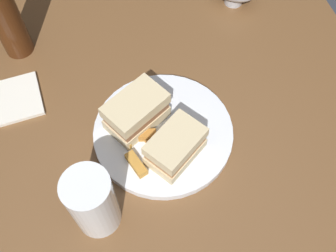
# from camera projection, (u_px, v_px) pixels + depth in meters

# --- Properties ---
(ground_plane) EXTENTS (6.00, 6.00, 0.00)m
(ground_plane) POSITION_uv_depth(u_px,v_px,m) (171.00, 231.00, 1.38)
(ground_plane) COLOR #333842
(dining_table) EXTENTS (1.07, 0.92, 0.72)m
(dining_table) POSITION_uv_depth(u_px,v_px,m) (171.00, 196.00, 1.07)
(dining_table) COLOR brown
(dining_table) RESTS_ON ground
(plate) EXTENTS (0.27, 0.27, 0.02)m
(plate) POSITION_uv_depth(u_px,v_px,m) (163.00, 133.00, 0.76)
(plate) COLOR white
(plate) RESTS_ON dining_table
(sandwich_half_left) EXTENTS (0.12, 0.13, 0.07)m
(sandwich_half_left) POSITION_uv_depth(u_px,v_px,m) (136.00, 112.00, 0.73)
(sandwich_half_left) COLOR beige
(sandwich_half_left) RESTS_ON plate
(sandwich_half_right) EXTENTS (0.12, 0.12, 0.06)m
(sandwich_half_right) POSITION_uv_depth(u_px,v_px,m) (175.00, 147.00, 0.70)
(sandwich_half_right) COLOR beige
(sandwich_half_right) RESTS_ON plate
(potato_wedge_front) EXTENTS (0.03, 0.05, 0.02)m
(potato_wedge_front) POSITION_uv_depth(u_px,v_px,m) (144.00, 135.00, 0.73)
(potato_wedge_front) COLOR #AD702D
(potato_wedge_front) RESTS_ON plate
(potato_wedge_middle) EXTENTS (0.05, 0.03, 0.02)m
(potato_wedge_middle) POSITION_uv_depth(u_px,v_px,m) (128.00, 125.00, 0.74)
(potato_wedge_middle) COLOR gold
(potato_wedge_middle) RESTS_ON plate
(potato_wedge_back) EXTENTS (0.05, 0.03, 0.02)m
(potato_wedge_back) POSITION_uv_depth(u_px,v_px,m) (136.00, 164.00, 0.70)
(potato_wedge_back) COLOR #B77F33
(potato_wedge_back) RESTS_ON plate
(potato_wedge_left_edge) EXTENTS (0.06, 0.05, 0.02)m
(potato_wedge_left_edge) POSITION_uv_depth(u_px,v_px,m) (141.00, 130.00, 0.74)
(potato_wedge_left_edge) COLOR #AD702D
(potato_wedge_left_edge) RESTS_ON plate
(potato_wedge_right_edge) EXTENTS (0.05, 0.05, 0.02)m
(potato_wedge_right_edge) POSITION_uv_depth(u_px,v_px,m) (134.00, 133.00, 0.74)
(potato_wedge_right_edge) COLOR gold
(potato_wedge_right_edge) RESTS_ON plate
(potato_wedge_stray) EXTENTS (0.03, 0.04, 0.02)m
(potato_wedge_stray) POSITION_uv_depth(u_px,v_px,m) (129.00, 132.00, 0.73)
(potato_wedge_stray) COLOR #B77F33
(potato_wedge_stray) RESTS_ON plate
(pint_glass) EXTENTS (0.08, 0.08, 0.15)m
(pint_glass) POSITION_uv_depth(u_px,v_px,m) (94.00, 205.00, 0.63)
(pint_glass) COLOR white
(pint_glass) RESTS_ON dining_table
(cider_bottle) EXTENTS (0.06, 0.06, 0.27)m
(cider_bottle) POSITION_uv_depth(u_px,v_px,m) (3.00, 12.00, 0.78)
(cider_bottle) COLOR #47230F
(cider_bottle) RESTS_ON dining_table
(napkin) EXTENTS (0.12, 0.10, 0.01)m
(napkin) POSITION_uv_depth(u_px,v_px,m) (18.00, 98.00, 0.80)
(napkin) COLOR silver
(napkin) RESTS_ON dining_table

